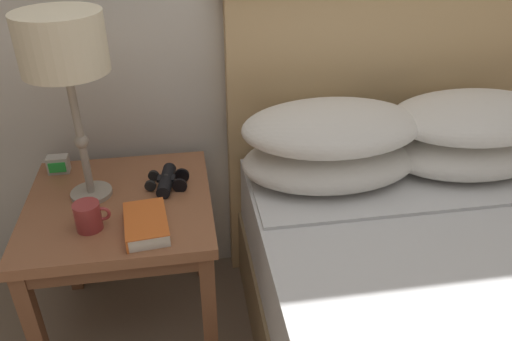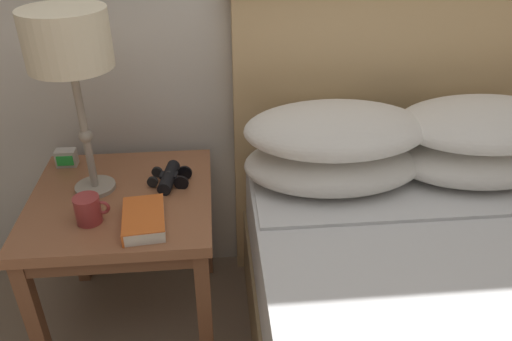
# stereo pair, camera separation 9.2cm
# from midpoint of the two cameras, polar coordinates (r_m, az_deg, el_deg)

# --- Properties ---
(nightstand) EXTENTS (0.58, 0.58, 0.56)m
(nightstand) POSITION_cam_midpoint_polar(r_m,az_deg,el_deg) (1.69, -13.39, -4.97)
(nightstand) COLOR brown
(nightstand) RESTS_ON ground_plane
(table_lamp) EXTENTS (0.24, 0.24, 0.58)m
(table_lamp) POSITION_cam_midpoint_polar(r_m,az_deg,el_deg) (1.52, -19.03, 13.32)
(table_lamp) COLOR gray
(table_lamp) RESTS_ON nightstand
(book_on_nightstand) EXTENTS (0.14, 0.21, 0.04)m
(book_on_nightstand) POSITION_cam_midpoint_polar(r_m,az_deg,el_deg) (1.49, -11.06, -5.53)
(book_on_nightstand) COLOR silver
(book_on_nightstand) RESTS_ON nightstand
(binoculars_pair) EXTENTS (0.15, 0.16, 0.05)m
(binoculars_pair) POSITION_cam_midpoint_polar(r_m,az_deg,el_deg) (1.68, -8.32, -0.79)
(binoculars_pair) COLOR black
(binoculars_pair) RESTS_ON nightstand
(coffee_mug) EXTENTS (0.10, 0.08, 0.08)m
(coffee_mug) POSITION_cam_midpoint_polar(r_m,az_deg,el_deg) (1.53, -16.99, -4.32)
(coffee_mug) COLOR #993333
(coffee_mug) RESTS_ON nightstand
(alarm_clock) EXTENTS (0.07, 0.05, 0.06)m
(alarm_clock) POSITION_cam_midpoint_polar(r_m,az_deg,el_deg) (1.86, -19.54, 1.35)
(alarm_clock) COLOR #B7B2A8
(alarm_clock) RESTS_ON nightstand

